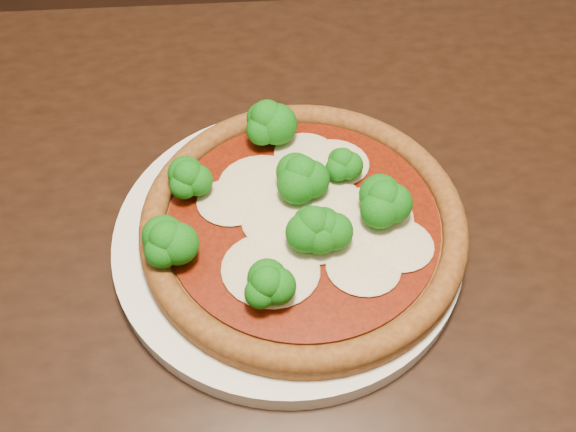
# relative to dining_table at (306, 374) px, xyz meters

# --- Properties ---
(dining_table) EXTENTS (1.50, 1.17, 0.75)m
(dining_table) POSITION_rel_dining_table_xyz_m (0.00, 0.00, 0.00)
(dining_table) COLOR black
(dining_table) RESTS_ON floor
(plate) EXTENTS (0.29, 0.29, 0.02)m
(plate) POSITION_rel_dining_table_xyz_m (-0.03, 0.07, 0.10)
(plate) COLOR white
(plate) RESTS_ON dining_table
(pizza) EXTENTS (0.27, 0.27, 0.06)m
(pizza) POSITION_rel_dining_table_xyz_m (-0.02, 0.08, 0.12)
(pizza) COLOR brown
(pizza) RESTS_ON plate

